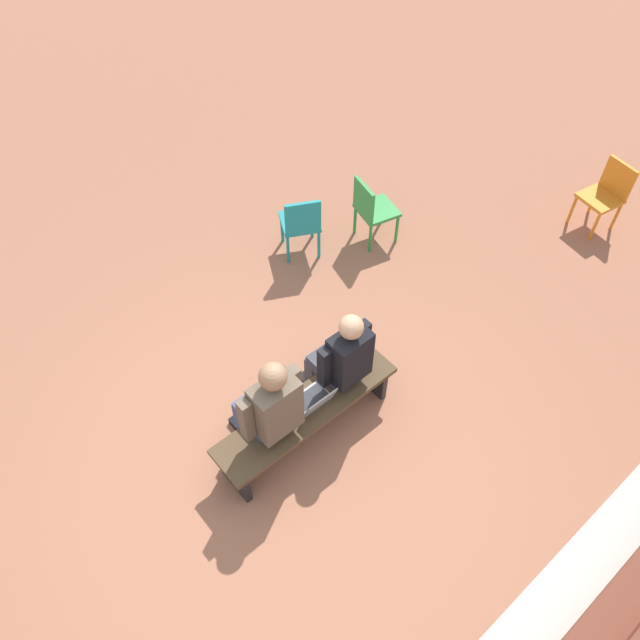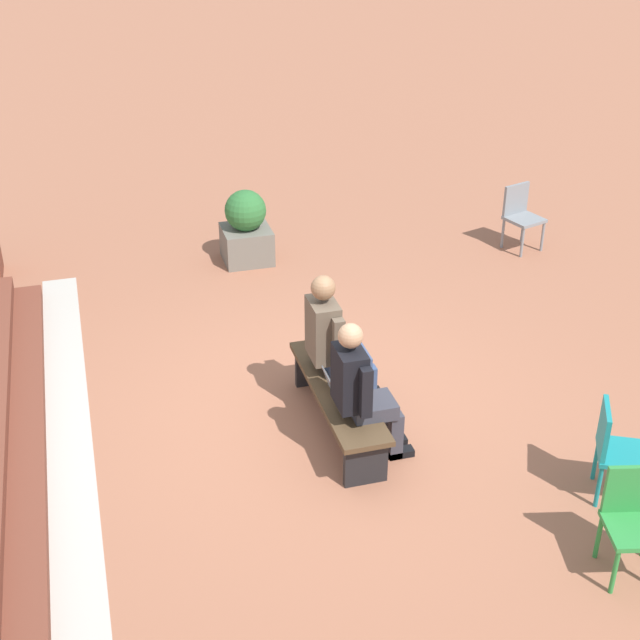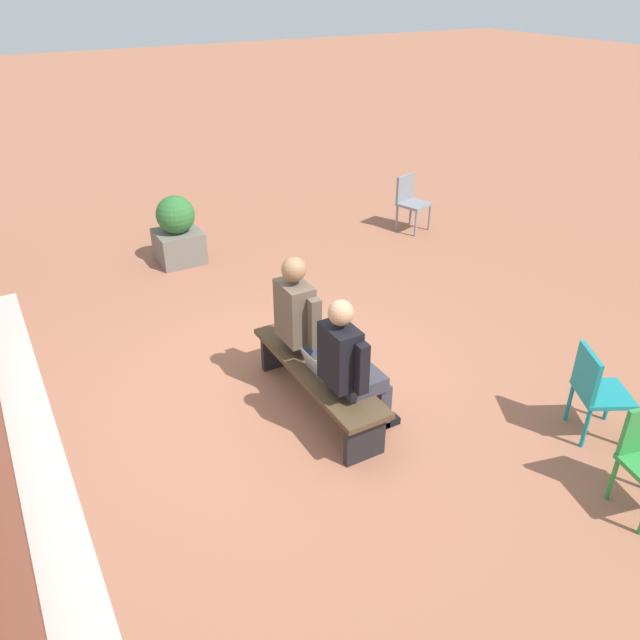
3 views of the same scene
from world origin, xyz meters
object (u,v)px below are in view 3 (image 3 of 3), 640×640
object	(u,v)px
person_adult	(306,321)
plastic_chair_far_right	(410,199)
planter	(177,232)
plastic_chair_far_left	(596,388)
laptop	(321,367)
person_student	(351,364)
bench	(317,376)

from	to	relation	value
person_adult	plastic_chair_far_right	xyz separation A→B (m)	(2.92, -3.40, -0.26)
planter	plastic_chair_far_left	bearing A→B (deg)	-160.16
planter	laptop	bearing A→B (deg)	-179.59
person_adult	plastic_chair_far_right	size ratio (longest dim) A/B	1.67
plastic_chair_far_right	plastic_chair_far_left	size ratio (longest dim) A/B	1.00
person_adult	plastic_chair_far_right	bearing A→B (deg)	-49.32
plastic_chair_far_left	planter	bearing A→B (deg)	19.84
plastic_chair_far_left	laptop	bearing A→B (deg)	53.49
plastic_chair_far_right	plastic_chair_far_left	bearing A→B (deg)	161.48
plastic_chair_far_right	planter	xyz separation A→B (m)	(0.57, 3.51, -0.04)
person_adult	planter	world-z (taller)	person_adult
laptop	plastic_chair_far_right	bearing A→B (deg)	-46.11
plastic_chair_far_left	person_student	bearing A→B (deg)	60.28
bench	plastic_chair_far_right	bearing A→B (deg)	-46.73
person_adult	person_student	bearing A→B (deg)	179.75
person_student	bench	bearing A→B (deg)	8.52
bench	person_adult	bearing A→B (deg)	-11.60
bench	plastic_chair_far_right	distance (m)	4.77
person_student	person_adult	bearing A→B (deg)	-0.25
plastic_chair_far_left	planter	xyz separation A→B (m)	(5.32, 1.92, -0.04)
laptop	planter	distance (m)	3.92
planter	bench	bearing A→B (deg)	-179.40
laptop	plastic_chair_far_left	xyz separation A→B (m)	(-1.40, -1.89, -0.02)
bench	laptop	xyz separation A→B (m)	(-0.08, 0.01, 0.15)
bench	planter	bearing A→B (deg)	0.60
plastic_chair_far_right	plastic_chair_far_left	world-z (taller)	same
person_student	plastic_chair_far_right	world-z (taller)	person_student
person_student	planter	distance (m)	4.30
bench	planter	world-z (taller)	planter
person_adult	planter	xyz separation A→B (m)	(3.49, 0.11, -0.30)
person_adult	plastic_chair_far_left	bearing A→B (deg)	-135.31
person_student	plastic_chair_far_left	xyz separation A→B (m)	(-1.03, -1.81, -0.24)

